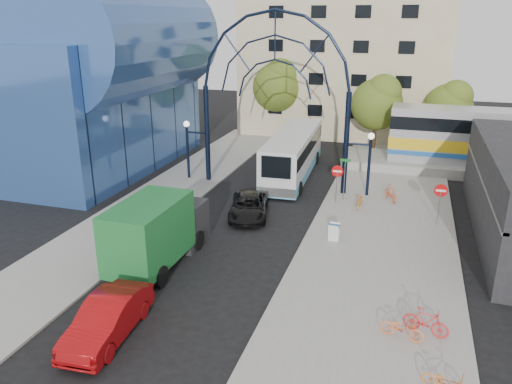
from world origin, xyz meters
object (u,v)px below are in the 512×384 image
(gateway_arch, at_px, (275,65))
(black_suv, at_px, (249,206))
(city_bus, at_px, (293,154))
(bike_far_a, at_px, (447,383))
(bike_far_b, at_px, (426,322))
(bike_near_b, at_px, (391,193))
(stop_sign, at_px, (337,175))
(tree_north_b, at_px, (279,84))
(bike_far_c, at_px, (402,328))
(sandwich_board, at_px, (334,230))
(bike_near_a, at_px, (360,200))
(do_not_enter_sign, at_px, (440,195))
(street_name_sign, at_px, (345,171))
(red_sedan, at_px, (108,319))
(tree_north_a, at_px, (378,102))
(green_truck, at_px, (159,230))
(tree_north_c, at_px, (450,105))

(gateway_arch, xyz_separation_m, black_suv, (0.05, -5.81, -7.90))
(city_bus, distance_m, bike_far_a, 24.01)
(bike_far_b, bearing_deg, bike_near_b, 24.65)
(city_bus, bearing_deg, gateway_arch, -104.59)
(stop_sign, distance_m, tree_north_b, 20.18)
(bike_near_b, xyz_separation_m, bike_far_c, (1.22, -15.23, -0.10))
(sandwich_board, relative_size, bike_far_c, 0.60)
(sandwich_board, bearing_deg, black_suv, 158.21)
(gateway_arch, bearing_deg, bike_near_b, -4.61)
(bike_near_a, xyz_separation_m, bike_far_c, (3.03, -13.41, -0.05))
(stop_sign, relative_size, black_suv, 0.53)
(bike_far_b, bearing_deg, bike_near_a, 33.41)
(city_bus, bearing_deg, tree_north_b, 106.95)
(gateway_arch, distance_m, bike_near_b, 11.40)
(do_not_enter_sign, bearing_deg, sandwich_board, -143.32)
(bike_far_a, bearing_deg, gateway_arch, 49.55)
(street_name_sign, height_order, bike_near_a, street_name_sign)
(red_sedan, xyz_separation_m, bike_far_c, (10.66, 3.06, -0.23))
(bike_near_a, height_order, bike_near_b, bike_near_b)
(bike_near_a, bearing_deg, bike_far_c, -76.40)
(stop_sign, distance_m, tree_north_a, 14.23)
(stop_sign, relative_size, bike_near_b, 1.41)
(city_bus, xyz_separation_m, bike_near_b, (7.52, -3.84, -1.08))
(tree_north_a, bearing_deg, sandwich_board, -91.50)
(stop_sign, height_order, city_bus, city_bus)
(street_name_sign, bearing_deg, do_not_enter_sign, -24.16)
(green_truck, bearing_deg, bike_far_b, -10.74)
(do_not_enter_sign, xyz_separation_m, bike_near_a, (-4.62, 1.52, -1.37))
(stop_sign, bearing_deg, tree_north_b, 115.83)
(tree_north_b, relative_size, bike_far_c, 4.84)
(street_name_sign, relative_size, bike_far_c, 1.69)
(bike_far_a, relative_size, bike_far_b, 0.90)
(black_suv, bearing_deg, bike_far_c, -61.17)
(black_suv, height_order, bike_near_b, black_suv)
(bike_far_a, relative_size, bike_far_c, 0.96)
(do_not_enter_sign, distance_m, green_truck, 15.94)
(stop_sign, height_order, tree_north_c, tree_north_c)
(black_suv, bearing_deg, street_name_sign, 26.55)
(tree_north_c, xyz_separation_m, bike_near_b, (-3.94, -14.59, -3.62))
(bike_near_b, bearing_deg, stop_sign, 174.27)
(tree_north_a, relative_size, bike_far_c, 4.24)
(sandwich_board, distance_m, red_sedan, 12.90)
(sandwich_board, xyz_separation_m, city_bus, (-4.93, 11.21, 0.99))
(black_suv, height_order, red_sedan, red_sedan)
(bike_far_b, bearing_deg, do_not_enter_sign, 12.87)
(green_truck, height_order, red_sedan, green_truck)
(stop_sign, xyz_separation_m, bike_far_c, (4.61, -13.89, -1.44))
(bike_near_b, xyz_separation_m, bike_far_b, (2.08, -14.67, -0.01))
(gateway_arch, height_order, bike_near_a, gateway_arch)
(green_truck, distance_m, red_sedan, 6.31)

